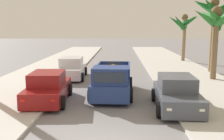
# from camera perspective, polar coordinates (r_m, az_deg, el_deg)

# --- Properties ---
(sidewalk_left) EXTENTS (5.37, 60.00, 0.12)m
(sidewalk_left) POSITION_cam_1_polar(r_m,az_deg,el_deg) (21.01, -15.01, -1.32)
(sidewalk_left) COLOR beige
(sidewalk_left) RESTS_ON ground
(sidewalk_right) EXTENTS (5.37, 60.00, 0.12)m
(sidewalk_right) POSITION_cam_1_polar(r_m,az_deg,el_deg) (20.75, 15.66, -1.47)
(sidewalk_right) COLOR beige
(sidewalk_right) RESTS_ON ground
(curb_left) EXTENTS (0.16, 60.00, 0.10)m
(curb_left) POSITION_cam_1_polar(r_m,az_deg,el_deg) (20.68, -11.60, -1.38)
(curb_left) COLOR silver
(curb_left) RESTS_ON ground
(curb_right) EXTENTS (0.16, 60.00, 0.10)m
(curb_right) POSITION_cam_1_polar(r_m,az_deg,el_deg) (20.48, 12.16, -1.50)
(curb_right) COLOR silver
(curb_right) RESTS_ON ground
(pickup_truck) EXTENTS (2.34, 5.27, 1.80)m
(pickup_truck) POSITION_cam_1_polar(r_m,az_deg,el_deg) (14.73, 0.03, -2.35)
(pickup_truck) COLOR navy
(pickup_truck) RESTS_ON ground
(car_left_near) EXTENTS (2.15, 4.31, 1.54)m
(car_left_near) POSITION_cam_1_polar(r_m,az_deg,el_deg) (12.76, 13.41, -4.86)
(car_left_near) COLOR #474C56
(car_left_near) RESTS_ON ground
(car_right_near) EXTENTS (2.14, 4.31, 1.54)m
(car_right_near) POSITION_cam_1_polar(r_m,az_deg,el_deg) (20.05, -8.53, 0.30)
(car_right_near) COLOR silver
(car_right_near) RESTS_ON ground
(car_left_mid) EXTENTS (2.20, 4.33, 1.54)m
(car_left_mid) POSITION_cam_1_polar(r_m,az_deg,el_deg) (13.88, -13.34, -3.73)
(car_left_mid) COLOR maroon
(car_left_mid) RESTS_ON ground
(palm_tree_right_fore) EXTENTS (3.45, 3.76, 5.13)m
(palm_tree_right_fore) POSITION_cam_1_polar(r_m,az_deg,el_deg) (20.05, 21.26, 9.49)
(palm_tree_right_fore) COLOR brown
(palm_tree_right_fore) RESTS_ON ground
(palm_tree_left_mid) EXTENTS (3.38, 3.98, 6.04)m
(palm_tree_left_mid) POSITION_cam_1_polar(r_m,az_deg,el_deg) (23.37, 20.57, 11.32)
(palm_tree_left_mid) COLOR #846B4C
(palm_tree_left_mid) RESTS_ON ground
(palm_tree_right_back) EXTENTS (3.42, 3.80, 5.12)m
(palm_tree_right_back) POSITION_cam_1_polar(r_m,az_deg,el_deg) (30.23, 14.89, 9.36)
(palm_tree_right_back) COLOR #846B4C
(palm_tree_right_back) RESTS_ON ground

